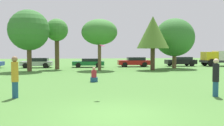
# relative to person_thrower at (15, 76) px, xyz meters

# --- Properties ---
(ground_plane) EXTENTS (120.00, 120.00, 0.00)m
(ground_plane) POSITION_rel_person_thrower_xyz_m (3.95, -3.53, -0.97)
(ground_plane) COLOR #477A33
(person_thrower) EXTENTS (0.31, 0.31, 1.86)m
(person_thrower) POSITION_rel_person_thrower_xyz_m (0.00, 0.00, 0.00)
(person_thrower) COLOR navy
(person_thrower) RESTS_ON ground
(person_catcher) EXTENTS (0.29, 0.29, 1.74)m
(person_catcher) POSITION_rel_person_thrower_xyz_m (9.00, -0.99, -0.07)
(person_catcher) COLOR navy
(person_catcher) RESTS_ON ground
(frisbee) EXTENTS (0.25, 0.24, 0.10)m
(frisbee) POSITION_rel_person_thrower_xyz_m (3.85, -0.28, 1.37)
(frisbee) COLOR #F21E72
(bystander_sitting) EXTENTS (0.47, 0.39, 1.00)m
(bystander_sitting) POSITION_rel_person_thrower_xyz_m (3.91, 5.24, -0.56)
(bystander_sitting) COLOR navy
(bystander_sitting) RESTS_ON ground
(tree_1) EXTENTS (4.13, 4.13, 6.27)m
(tree_1) POSITION_rel_person_thrower_xyz_m (-1.95, 14.93, 3.21)
(tree_1) COLOR brown
(tree_1) RESTS_ON ground
(tree_2) EXTENTS (2.53, 2.53, 5.71)m
(tree_2) POSITION_rel_person_thrower_xyz_m (0.66, 17.38, 3.34)
(tree_2) COLOR brown
(tree_2) RESTS_ON ground
(tree_3) EXTENTS (3.87, 3.87, 5.50)m
(tree_3) POSITION_rel_person_thrower_xyz_m (5.29, 15.38, 3.12)
(tree_3) COLOR brown
(tree_3) RESTS_ON ground
(tree_4) EXTENTS (3.45, 3.45, 5.81)m
(tree_4) POSITION_rel_person_thrower_xyz_m (10.95, 14.40, 3.08)
(tree_4) COLOR #473323
(tree_4) RESTS_ON ground
(tree_5) EXTENTS (4.66, 4.66, 5.92)m
(tree_5) POSITION_rel_person_thrower_xyz_m (14.36, 16.71, 2.69)
(tree_5) COLOR brown
(tree_5) RESTS_ON ground
(parked_car_silver) EXTENTS (3.90, 2.02, 1.21)m
(parked_car_silver) POSITION_rel_person_thrower_xyz_m (-1.92, 20.30, -0.33)
(parked_car_silver) COLOR #B2B2B7
(parked_car_silver) RESTS_ON ground
(parked_car_green) EXTENTS (4.09, 2.22, 1.11)m
(parked_car_green) POSITION_rel_person_thrower_xyz_m (4.42, 20.40, -0.37)
(parked_car_green) COLOR #196633
(parked_car_green) RESTS_ON ground
(parked_car_red) EXTENTS (4.20, 2.12, 1.25)m
(parked_car_red) POSITION_rel_person_thrower_xyz_m (10.37, 20.43, -0.31)
(parked_car_red) COLOR red
(parked_car_red) RESTS_ON ground
(parked_car_black) EXTENTS (4.13, 2.10, 1.26)m
(parked_car_black) POSITION_rel_person_thrower_xyz_m (17.05, 20.85, -0.29)
(parked_car_black) COLOR black
(parked_car_black) RESTS_ON ground
(delivery_truck_yellow) EXTENTS (5.66, 2.56, 2.08)m
(delivery_truck_yellow) POSITION_rel_person_thrower_xyz_m (22.68, 20.23, 0.24)
(delivery_truck_yellow) COLOR #2D2D33
(delivery_truck_yellow) RESTS_ON ground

